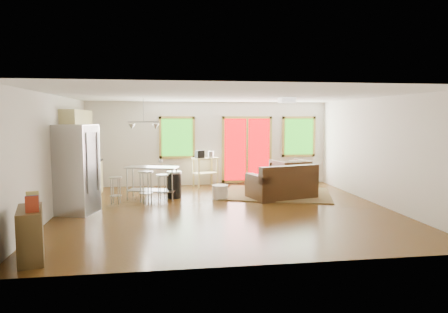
{
  "coord_description": "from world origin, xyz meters",
  "views": [
    {
      "loc": [
        -1.35,
        -8.91,
        2.11
      ],
      "look_at": [
        0.0,
        0.3,
        1.2
      ],
      "focal_mm": 32.0,
      "sensor_mm": 36.0,
      "label": 1
    }
  ],
  "objects": [
    {
      "name": "bookshelf",
      "position": [
        -3.35,
        -2.79,
        0.4
      ],
      "size": [
        0.56,
        0.93,
        1.03
      ],
      "rotation": [
        0.0,
        0.0,
        0.27
      ],
      "color": "#372812",
      "rests_on": "floor"
    },
    {
      "name": "window_right",
      "position": [
        2.9,
        3.46,
        1.5
      ],
      "size": [
        1.1,
        0.05,
        1.3
      ],
      "color": "#175A0E",
      "rests_on": "back_wall"
    },
    {
      "name": "bar_stool_c",
      "position": [
        -1.45,
        1.26,
        0.5
      ],
      "size": [
        0.39,
        0.39,
        0.67
      ],
      "rotation": [
        0.0,
        0.0,
        0.28
      ],
      "color": "#B7BABC",
      "rests_on": "floor"
    },
    {
      "name": "rug",
      "position": [
        1.66,
        1.61,
        0.01
      ],
      "size": [
        3.42,
        2.99,
        0.03
      ],
      "primitive_type": "cube",
      "rotation": [
        0.0,
        0.0,
        -0.31
      ],
      "color": "#426035",
      "rests_on": "floor"
    },
    {
      "name": "vase",
      "position": [
        1.85,
        1.76,
        0.5
      ],
      "size": [
        0.17,
        0.18,
        0.28
      ],
      "rotation": [
        0.0,
        0.0,
        -0.05
      ],
      "color": "silver",
      "rests_on": "coffee_table"
    },
    {
      "name": "ceiling_flush",
      "position": [
        1.6,
        0.6,
        2.53
      ],
      "size": [
        0.35,
        0.35,
        0.12
      ],
      "primitive_type": "cube",
      "color": "white",
      "rests_on": "ceiling"
    },
    {
      "name": "front_wall",
      "position": [
        0.0,
        -3.51,
        1.3
      ],
      "size": [
        7.5,
        0.02,
        2.6
      ],
      "primitive_type": "cube",
      "color": "beige",
      "rests_on": "ground"
    },
    {
      "name": "floor",
      "position": [
        0.0,
        0.0,
        -0.01
      ],
      "size": [
        7.5,
        7.0,
        0.02
      ],
      "primitive_type": "cube",
      "color": "#37210B",
      "rests_on": "ground"
    },
    {
      "name": "book",
      "position": [
        1.94,
        1.75,
        0.53
      ],
      "size": [
        0.2,
        0.06,
        0.27
      ],
      "primitive_type": "imported",
      "rotation": [
        0.0,
        0.0,
        -0.16
      ],
      "color": "maroon",
      "rests_on": "coffee_table"
    },
    {
      "name": "loveseat",
      "position": [
        1.66,
        1.09,
        0.35
      ],
      "size": [
        1.87,
        1.37,
        0.89
      ],
      "rotation": [
        0.0,
        0.0,
        0.27
      ],
      "color": "black",
      "rests_on": "floor"
    },
    {
      "name": "window_left",
      "position": [
        -1.0,
        3.46,
        1.5
      ],
      "size": [
        1.1,
        0.05,
        1.3
      ],
      "color": "#175A0E",
      "rests_on": "back_wall"
    },
    {
      "name": "trash_can",
      "position": [
        -1.14,
        1.55,
        0.36
      ],
      "size": [
        0.4,
        0.4,
        0.71
      ],
      "rotation": [
        0.0,
        0.0,
        -0.04
      ],
      "color": "black",
      "rests_on": "floor"
    },
    {
      "name": "pendant_light",
      "position": [
        -1.9,
        1.5,
        1.9
      ],
      "size": [
        0.8,
        0.18,
        0.79
      ],
      "color": "gray",
      "rests_on": "ceiling"
    },
    {
      "name": "refrigerator",
      "position": [
        -3.31,
        0.15,
        0.98
      ],
      "size": [
        0.97,
        0.96,
        1.96
      ],
      "rotation": [
        0.0,
        0.0,
        -0.3
      ],
      "color": "#B7BABC",
      "rests_on": "floor"
    },
    {
      "name": "bar_stool_a",
      "position": [
        -2.58,
        0.99,
        0.5
      ],
      "size": [
        0.36,
        0.36,
        0.67
      ],
      "rotation": [
        0.0,
        0.0,
        -0.14
      ],
      "color": "#B7BABC",
      "rests_on": "floor"
    },
    {
      "name": "ceiling",
      "position": [
        0.0,
        0.0,
        2.61
      ],
      "size": [
        7.5,
        7.0,
        0.02
      ],
      "primitive_type": "cube",
      "color": "silver",
      "rests_on": "ground"
    },
    {
      "name": "pouf",
      "position": [
        0.04,
        1.24,
        0.18
      ],
      "size": [
        0.44,
        0.44,
        0.36
      ],
      "primitive_type": "cylinder",
      "rotation": [
        0.0,
        0.0,
        -0.07
      ],
      "color": "silver",
      "rests_on": "floor"
    },
    {
      "name": "island",
      "position": [
        -1.72,
        1.53,
        0.58
      ],
      "size": [
        1.42,
        0.89,
        0.84
      ],
      "rotation": [
        0.0,
        0.0,
        -0.29
      ],
      "color": "#B7BABC",
      "rests_on": "floor"
    },
    {
      "name": "kitchen_cart",
      "position": [
        -0.18,
        3.12,
        0.77
      ],
      "size": [
        0.86,
        0.71,
        1.12
      ],
      "rotation": [
        0.0,
        0.0,
        0.37
      ],
      "color": "tan",
      "rests_on": "floor"
    },
    {
      "name": "right_wall",
      "position": [
        3.76,
        0.0,
        1.3
      ],
      "size": [
        0.02,
        7.0,
        2.6
      ],
      "primitive_type": "cube",
      "color": "beige",
      "rests_on": "ground"
    },
    {
      "name": "armchair",
      "position": [
        2.3,
        2.45,
        0.48
      ],
      "size": [
        1.12,
        1.08,
        0.96
      ],
      "primitive_type": "imported",
      "rotation": [
        0.0,
        0.0,
        3.39
      ],
      "color": "black",
      "rests_on": "floor"
    },
    {
      "name": "left_wall",
      "position": [
        -3.76,
        0.0,
        1.3
      ],
      "size": [
        0.02,
        7.0,
        2.6
      ],
      "primitive_type": "cube",
      "color": "beige",
      "rests_on": "ground"
    },
    {
      "name": "ottoman",
      "position": [
        1.26,
        2.52,
        0.18
      ],
      "size": [
        0.57,
        0.57,
        0.37
      ],
      "primitive_type": "cube",
      "rotation": [
        0.0,
        0.0,
        -0.05
      ],
      "color": "black",
      "rests_on": "floor"
    },
    {
      "name": "back_wall",
      "position": [
        0.0,
        3.51,
        1.3
      ],
      "size": [
        7.5,
        0.02,
        2.6
      ],
      "primitive_type": "cube",
      "color": "beige",
      "rests_on": "ground"
    },
    {
      "name": "coffee_table",
      "position": [
        1.78,
        1.84,
        0.34
      ],
      "size": [
        1.0,
        0.6,
        0.4
      ],
      "rotation": [
        0.0,
        0.0,
        -0.0
      ],
      "color": "#372812",
      "rests_on": "floor"
    },
    {
      "name": "bar_stool_b",
      "position": [
        -1.86,
        1.03,
        0.59
      ],
      "size": [
        0.49,
        0.49,
        0.8
      ],
      "rotation": [
        0.0,
        0.0,
        0.41
      ],
      "color": "#B7BABC",
      "rests_on": "floor"
    },
    {
      "name": "french_doors",
      "position": [
        1.2,
        3.46,
        1.1
      ],
      "size": [
        1.6,
        0.05,
        2.1
      ],
      "color": "#BA0005",
      "rests_on": "back_wall"
    },
    {
      "name": "cabinets",
      "position": [
        -3.49,
        1.7,
        0.93
      ],
      "size": [
        0.64,
        2.24,
        2.3
      ],
      "color": "tan",
      "rests_on": "floor"
    },
    {
      "name": "cup",
      "position": [
        -1.49,
        1.4,
        1.01
      ],
      "size": [
        0.13,
        0.12,
        0.11
      ],
      "primitive_type": "imported",
      "rotation": [
        0.0,
        0.0,
        -0.36
      ],
      "color": "silver",
      "rests_on": "island"
    }
  ]
}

